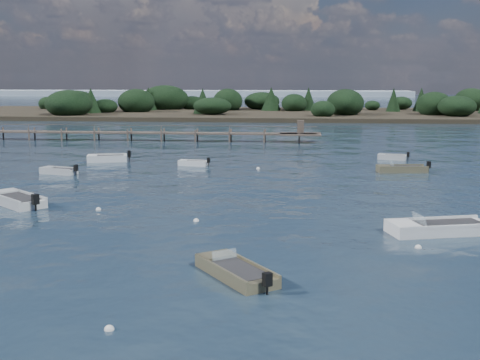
# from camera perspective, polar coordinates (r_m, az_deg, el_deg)

# --- Properties ---
(ground) EXTENTS (400.00, 400.00, 0.00)m
(ground) POSITION_cam_1_polar(r_m,az_deg,el_deg) (86.37, 3.05, 4.46)
(ground) COLOR #152331
(ground) RESTS_ON ground
(tender_far_white) EXTENTS (2.93, 1.37, 0.99)m
(tender_far_white) POSITION_cam_1_polar(r_m,az_deg,el_deg) (54.41, -4.47, 1.51)
(tender_far_white) COLOR silver
(tender_far_white) RESTS_ON ground
(tender_far_grey_b) EXTENTS (3.03, 1.68, 1.02)m
(tender_far_grey_b) POSITION_cam_1_polar(r_m,az_deg,el_deg) (60.10, 14.21, 2.02)
(tender_far_grey_b) COLOR #A1A5A7
(tender_far_grey_b) RESTS_ON ground
(dinghy_near_olive) EXTENTS (3.72, 4.31, 1.10)m
(dinghy_near_olive) POSITION_cam_1_polar(r_m,az_deg,el_deg) (24.27, -0.43, -8.82)
(dinghy_near_olive) COLOR brown
(dinghy_near_olive) RESTS_ON ground
(dinghy_mid_grey) EXTENTS (4.78, 4.40, 1.30)m
(dinghy_mid_grey) POSITION_cam_1_polar(r_m,az_deg,el_deg) (40.20, -20.44, -1.93)
(dinghy_mid_grey) COLOR #A1A5A7
(dinghy_mid_grey) RESTS_ON ground
(dinghy_extra_b) EXTENTS (4.52, 1.91, 1.21)m
(dinghy_extra_b) POSITION_cam_1_polar(r_m,az_deg,el_deg) (52.31, 15.08, 0.90)
(dinghy_extra_b) COLOR brown
(dinghy_extra_b) RESTS_ON ground
(dinghy_mid_white_a) EXTENTS (5.74, 3.28, 1.32)m
(dinghy_mid_white_a) POSITION_cam_1_polar(r_m,az_deg,el_deg) (32.45, 18.36, -4.50)
(dinghy_mid_white_a) COLOR silver
(dinghy_mid_white_a) RESTS_ON ground
(dinghy_extra_a) EXTENTS (4.19, 2.74, 1.27)m
(dinghy_extra_a) POSITION_cam_1_polar(r_m,az_deg,el_deg) (58.40, -12.48, 1.91)
(dinghy_extra_a) COLOR silver
(dinghy_extra_a) RESTS_ON ground
(tender_far_grey) EXTENTS (3.42, 1.97, 1.08)m
(tender_far_grey) POSITION_cam_1_polar(r_m,az_deg,el_deg) (51.78, -16.80, 0.72)
(tender_far_grey) COLOR #A1A5A7
(tender_far_grey) RESTS_ON ground
(buoy_a) EXTENTS (0.32, 0.32, 0.32)m
(buoy_a) POSITION_cam_1_polar(r_m,az_deg,el_deg) (19.95, -12.30, -13.71)
(buoy_a) COLOR silver
(buoy_a) RESTS_ON ground
(buoy_b) EXTENTS (0.32, 0.32, 0.32)m
(buoy_b) POSITION_cam_1_polar(r_m,az_deg,el_deg) (29.41, 16.54, -6.20)
(buoy_b) COLOR silver
(buoy_b) RESTS_ON ground
(buoy_c) EXTENTS (0.32, 0.32, 0.32)m
(buoy_c) POSITION_cam_1_polar(r_m,az_deg,el_deg) (37.18, -13.28, -2.76)
(buoy_c) COLOR silver
(buoy_c) RESTS_ON ground
(buoy_e) EXTENTS (0.32, 0.32, 0.32)m
(buoy_e) POSITION_cam_1_polar(r_m,az_deg,el_deg) (52.41, 1.73, 1.07)
(buoy_e) COLOR silver
(buoy_e) RESTS_ON ground
(buoy_extra_a) EXTENTS (0.32, 0.32, 0.32)m
(buoy_extra_a) POSITION_cam_1_polar(r_m,az_deg,el_deg) (33.45, -4.18, -3.91)
(buoy_extra_a) COLOR silver
(buoy_extra_a) RESTS_ON ground
(jetty) EXTENTS (64.50, 3.20, 3.40)m
(jetty) POSITION_cam_1_polar(r_m,az_deg,el_deg) (78.45, -13.46, 4.40)
(jetty) COLOR #51443B
(jetty) RESTS_ON ground
(far_headland) EXTENTS (190.00, 40.00, 5.80)m
(far_headland) POSITION_cam_1_polar(r_m,az_deg,el_deg) (127.87, 15.19, 6.72)
(far_headland) COLOR black
(far_headland) RESTS_ON ground
(distant_haze) EXTENTS (280.00, 20.00, 2.40)m
(distant_haze) POSITION_cam_1_polar(r_m,az_deg,el_deg) (272.63, -14.76, 7.72)
(distant_haze) COLOR #8E9EAF
(distant_haze) RESTS_ON ground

